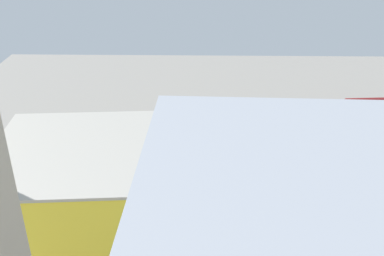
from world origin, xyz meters
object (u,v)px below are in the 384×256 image
Objects in this scene: street_tree_2 at (274,141)px; construction_building at (130,200)px; passenger_coach at (377,109)px; street_tree_3 at (93,141)px; street_tree_0 at (181,139)px; traffic_light at (309,173)px; locomotive at (286,113)px; parked_car_3 at (289,186)px; street_tree_4 at (177,143)px; box_truck_0 at (117,179)px; box_truck_1 at (161,177)px; street_tree_1 at (129,144)px; platform_canopy_near at (177,125)px; parked_car_2 at (322,188)px; parked_car_1 at (353,188)px.

construction_building is at bearing 43.31° from street_tree_2.
street_tree_3 reaches higher than passenger_coach.
traffic_light is (-23.77, 10.54, -1.15)m from street_tree_0.
traffic_light is at bearing 87.08° from locomotive.
locomotive is 3.43× the size of parked_car_3.
locomotive is 22.27m from passenger_coach.
street_tree_4 is (26.23, 21.28, 3.02)m from locomotive.
construction_building is 18.66m from box_truck_0.
street_tree_2 is at bearing 73.42° from locomotive.
traffic_light is at bearing 165.81° from street_tree_3.
parked_car_3 is at bearing 177.56° from box_truck_1.
box_truck_1 is at bearing -104.89° from construction_building.
street_tree_2 is (-29.31, 0.60, 1.24)m from street_tree_1.
construction_building is 3.73× the size of box_truck_0.
box_truck_1 is at bearing 66.55° from street_tree_0.
platform_canopy_near is 50.11m from passenger_coach.
parked_car_2 is 0.53× the size of street_tree_2.
platform_canopy_near is at bearing -119.59° from box_truck_0.
street_tree_3 reaches higher than box_truck_1.
parked_car_3 is (4.54, 30.55, -0.97)m from locomotive.
parked_car_2 is at bearing 177.08° from box_truck_1.
passenger_coach is 2.18× the size of street_tree_4.
street_tree_1 is (58.24, 21.94, 1.57)m from passenger_coach.
box_truck_1 is at bearing 17.49° from street_tree_2.
passenger_coach is at bearing -180.00° from locomotive.
parked_car_3 is 32.73m from box_truck_0.
platform_canopy_near is 1.39× the size of construction_building.
box_truck_1 is at bearing 83.11° from platform_canopy_near.
construction_building reaches higher than parked_car_1.
locomotive is (-26.61, -11.22, -2.06)m from platform_canopy_near.
construction_building is at bearing 77.09° from street_tree_4.
street_tree_1 is (7.20, -7.57, 3.02)m from box_truck_1.
passenger_coach is 3.51× the size of parked_car_2.
street_tree_0 is at bearing -178.42° from street_tree_1.
parked_car_2 is (5.68, 0.07, 0.04)m from parked_car_1.
street_tree_2 reaches higher than box_truck_0.
platform_canopy_near is 10.12m from street_tree_4.
parked_car_3 is 0.51× the size of street_tree_0.
parked_car_1 is 51.53m from street_tree_3.
construction_building is at bearing 81.31° from platform_canopy_near.
box_truck_0 is at bearing 81.23° from street_tree_1.
street_tree_2 is (13.87, -8.45, 5.19)m from parked_car_1.
box_truck_1 is at bearing 151.56° from street_tree_3.
traffic_light is at bearing 19.93° from parked_car_2.
traffic_light is (-5.07, 9.65, -1.27)m from street_tree_2.
construction_building reaches higher than street_tree_2.
passenger_coach is 62.26m from street_tree_1.
parked_car_3 is (-22.07, 19.33, -3.03)m from platform_canopy_near.
box_truck_0 is (10.65, 18.75, -2.26)m from platform_canopy_near.
street_tree_0 is at bearing -179.97° from street_tree_3.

